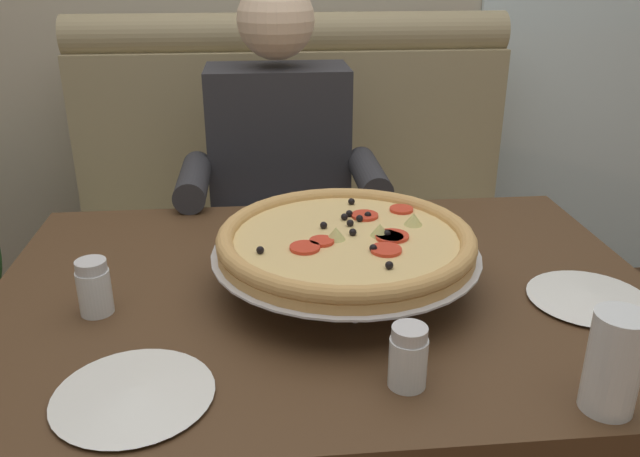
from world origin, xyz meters
name	(u,v)px	position (x,y,z in m)	size (l,w,h in m)	color
booth_bench	(297,245)	(0.00, 0.92, 0.40)	(1.48, 0.78, 1.13)	#998966
dining_table	(326,326)	(0.00, 0.00, 0.64)	(1.25, 0.89, 0.73)	#4C331E
diner_main	(281,184)	(-0.06, 0.65, 0.71)	(0.54, 0.64, 1.27)	#2D3342
pizza	(346,241)	(0.04, 0.00, 0.82)	(0.50, 0.50, 0.13)	silver
shaker_oregano	(95,291)	(-0.41, -0.05, 0.77)	(0.06, 0.06, 0.10)	white
shaker_pepper_flakes	(408,361)	(0.09, -0.31, 0.77)	(0.06, 0.06, 0.10)	white
plate_near_left	(589,295)	(0.47, -0.10, 0.74)	(0.22, 0.22, 0.02)	white
plate_near_right	(133,392)	(-0.31, -0.30, 0.74)	(0.23, 0.23, 0.02)	white
drinking_glass	(613,368)	(0.35, -0.39, 0.79)	(0.07, 0.07, 0.15)	silver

